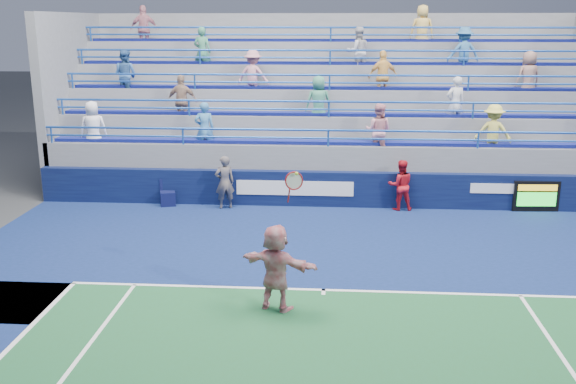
# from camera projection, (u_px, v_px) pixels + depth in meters

# --- Properties ---
(ground) EXTENTS (120.00, 120.00, 0.00)m
(ground) POSITION_uv_depth(u_px,v_px,m) (324.00, 291.00, 13.64)
(ground) COLOR #333538
(sponsor_wall) EXTENTS (18.00, 0.32, 1.10)m
(sponsor_wall) POSITION_uv_depth(u_px,v_px,m) (327.00, 189.00, 19.76)
(sponsor_wall) COLOR #090E33
(sponsor_wall) RESTS_ON ground
(bleacher_stand) EXTENTS (18.00, 5.60, 6.13)m
(bleacher_stand) POSITION_uv_depth(u_px,v_px,m) (329.00, 136.00, 23.14)
(bleacher_stand) COLOR slate
(bleacher_stand) RESTS_ON ground
(serve_speed_board) EXTENTS (1.37, 0.22, 0.95)m
(serve_speed_board) POSITION_uv_depth(u_px,v_px,m) (536.00, 196.00, 19.23)
(serve_speed_board) COLOR black
(serve_speed_board) RESTS_ON ground
(judge_chair) EXTENTS (0.57, 0.58, 0.81)m
(judge_chair) POSITION_uv_depth(u_px,v_px,m) (168.00, 197.00, 19.92)
(judge_chair) COLOR #0B0F38
(judge_chair) RESTS_ON ground
(tennis_player) EXTENTS (1.71, 1.09, 2.83)m
(tennis_player) POSITION_uv_depth(u_px,v_px,m) (276.00, 267.00, 12.56)
(tennis_player) COLOR white
(tennis_player) RESTS_ON ground
(line_judge) EXTENTS (0.71, 0.60, 1.65)m
(line_judge) POSITION_uv_depth(u_px,v_px,m) (225.00, 182.00, 19.46)
(line_judge) COLOR #161D3D
(line_judge) RESTS_ON ground
(ball_girl) EXTENTS (0.81, 0.66, 1.55)m
(ball_girl) POSITION_uv_depth(u_px,v_px,m) (401.00, 185.00, 19.31)
(ball_girl) COLOR red
(ball_girl) RESTS_ON ground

